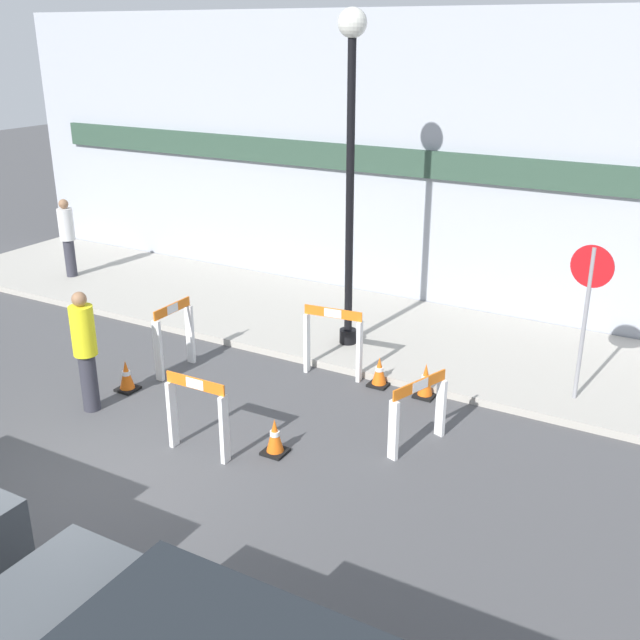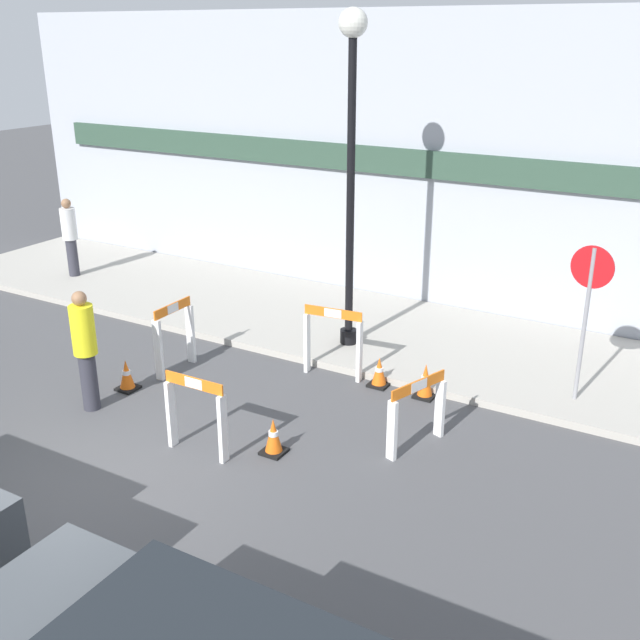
% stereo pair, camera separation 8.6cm
% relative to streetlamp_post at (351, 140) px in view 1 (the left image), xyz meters
% --- Properties ---
extents(ground_plane, '(60.00, 60.00, 0.00)m').
position_rel_streetlamp_post_xyz_m(ground_plane, '(-0.76, -5.42, -3.53)').
color(ground_plane, '#4C4C4F').
extents(sidewalk_slab, '(18.00, 3.53, 0.12)m').
position_rel_streetlamp_post_xyz_m(sidewalk_slab, '(-0.76, 0.84, -3.47)').
color(sidewalk_slab, '#ADA89E').
rests_on(sidewalk_slab, ground_plane).
extents(storefront_facade, '(18.00, 0.22, 5.50)m').
position_rel_streetlamp_post_xyz_m(storefront_facade, '(-0.76, 2.68, -0.77)').
color(storefront_facade, '#A3A8B2').
rests_on(storefront_facade, ground_plane).
extents(streetlamp_post, '(0.44, 0.44, 5.31)m').
position_rel_streetlamp_post_xyz_m(streetlamp_post, '(0.00, 0.00, 0.00)').
color(streetlamp_post, black).
rests_on(streetlamp_post, sidewalk_slab).
extents(stop_sign, '(0.60, 0.11, 2.29)m').
position_rel_streetlamp_post_xyz_m(stop_sign, '(3.82, -0.20, -1.87)').
color(stop_sign, gray).
rests_on(stop_sign, sidewalk_slab).
extents(barricade_0, '(0.44, 0.96, 0.97)m').
position_rel_streetlamp_post_xyz_m(barricade_0, '(2.29, -2.42, -2.99)').
color(barricade_0, white).
rests_on(barricade_0, ground_plane).
extents(barricade_1, '(0.96, 0.23, 1.14)m').
position_rel_streetlamp_post_xyz_m(barricade_1, '(0.29, -1.07, -2.90)').
color(barricade_1, white).
rests_on(barricade_1, ground_plane).
extents(barricade_2, '(0.13, 0.84, 1.14)m').
position_rel_streetlamp_post_xyz_m(barricade_2, '(-1.98, -2.14, -2.91)').
color(barricade_2, white).
rests_on(barricade_2, ground_plane).
extents(barricade_3, '(0.89, 0.14, 1.08)m').
position_rel_streetlamp_post_xyz_m(barricade_3, '(-0.08, -3.96, -2.94)').
color(barricade_3, white).
rests_on(barricade_3, ground_plane).
extents(traffic_cone_0, '(0.30, 0.30, 0.49)m').
position_rel_streetlamp_post_xyz_m(traffic_cone_0, '(-2.17, -3.05, -3.29)').
color(traffic_cone_0, black).
rests_on(traffic_cone_0, ground_plane).
extents(traffic_cone_1, '(0.30, 0.30, 0.49)m').
position_rel_streetlamp_post_xyz_m(traffic_cone_1, '(0.76, -3.48, -3.29)').
color(traffic_cone_1, black).
rests_on(traffic_cone_1, ground_plane).
extents(traffic_cone_2, '(0.30, 0.30, 0.47)m').
position_rel_streetlamp_post_xyz_m(traffic_cone_2, '(1.08, -1.02, -3.30)').
color(traffic_cone_2, black).
rests_on(traffic_cone_2, ground_plane).
extents(traffic_cone_3, '(0.30, 0.30, 0.54)m').
position_rel_streetlamp_post_xyz_m(traffic_cone_3, '(1.83, -1.02, -3.27)').
color(traffic_cone_3, black).
rests_on(traffic_cone_3, ground_plane).
extents(person_worker, '(0.47, 0.47, 1.79)m').
position_rel_streetlamp_post_xyz_m(person_worker, '(-2.19, -3.76, -2.56)').
color(person_worker, '#33333D').
rests_on(person_worker, ground_plane).
extents(person_pedestrian, '(0.36, 0.36, 1.69)m').
position_rel_streetlamp_post_xyz_m(person_pedestrian, '(-6.95, 0.35, -2.49)').
color(person_pedestrian, '#33333D').
rests_on(person_pedestrian, sidewalk_slab).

